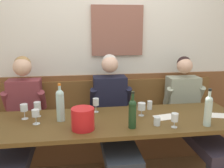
{
  "coord_description": "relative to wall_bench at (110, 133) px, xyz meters",
  "views": [
    {
      "loc": [
        -0.39,
        -2.17,
        1.67
      ],
      "look_at": [
        -0.02,
        0.45,
        1.02
      ],
      "focal_mm": 40.67,
      "sensor_mm": 36.0,
      "label": 1
    }
  ],
  "objects": [
    {
      "name": "wine_bottle_amber_mid",
      "position": [
        -0.56,
        -0.62,
        0.62
      ],
      "size": [
        0.08,
        0.08,
        0.38
      ],
      "color": "#ADCEC4",
      "rests_on": "dining_table"
    },
    {
      "name": "person_center_left_seat",
      "position": [
        0.0,
        -0.33,
        0.36
      ],
      "size": [
        0.5,
        1.23,
        1.3
      ],
      "color": "#2E303D",
      "rests_on": "ground"
    },
    {
      "name": "water_tumbler_right",
      "position": [
        0.39,
        -0.41,
        0.5
      ],
      "size": [
        0.06,
        0.06,
        0.09
      ],
      "primitive_type": "cylinder",
      "color": "silver",
      "rests_on": "dining_table"
    },
    {
      "name": "wine_glass_mid_left",
      "position": [
        -0.79,
        -0.67,
        0.55
      ],
      "size": [
        0.07,
        0.07,
        0.14
      ],
      "color": "silver",
      "rests_on": "dining_table"
    },
    {
      "name": "person_right_seat",
      "position": [
        0.94,
        -0.35,
        0.33
      ],
      "size": [
        0.5,
        1.22,
        1.26
      ],
      "color": "#31353C",
      "rests_on": "ground"
    },
    {
      "name": "wine_bottle_green_tall",
      "position": [
        0.09,
        -0.89,
        0.59
      ],
      "size": [
        0.07,
        0.07,
        0.34
      ],
      "color": "#1C3B1E",
      "rests_on": "dining_table"
    },
    {
      "name": "wine_glass_right_end",
      "position": [
        -0.2,
        -0.42,
        0.55
      ],
      "size": [
        0.06,
        0.06,
        0.15
      ],
      "color": "silver",
      "rests_on": "dining_table"
    },
    {
      "name": "wine_bottle_clear_water",
      "position": [
        0.79,
        -0.93,
        0.6
      ],
      "size": [
        0.07,
        0.07,
        0.36
      ],
      "color": "#AFC8BB",
      "rests_on": "dining_table"
    },
    {
      "name": "wood_wainscot_panel",
      "position": [
        0.0,
        0.21,
        0.22
      ],
      "size": [
        6.8,
        0.03,
        1.01
      ],
      "primitive_type": "cube",
      "color": "brown",
      "rests_on": "ground"
    },
    {
      "name": "wine_glass_mid_right",
      "position": [
        0.48,
        -0.93,
        0.54
      ],
      "size": [
        0.06,
        0.06,
        0.14
      ],
      "color": "silver",
      "rests_on": "dining_table"
    },
    {
      "name": "wine_glass_center_rear",
      "position": [
        -0.8,
        -0.47,
        0.55
      ],
      "size": [
        0.07,
        0.07,
        0.15
      ],
      "color": "silver",
      "rests_on": "dining_table"
    },
    {
      "name": "water_tumbler_left",
      "position": [
        0.33,
        -0.86,
        0.49
      ],
      "size": [
        0.06,
        0.06,
        0.08
      ],
      "primitive_type": "cylinder",
      "color": "silver",
      "rests_on": "dining_table"
    },
    {
      "name": "dining_table",
      "position": [
        0.0,
        -0.66,
        0.37
      ],
      "size": [
        2.48,
        0.78,
        0.73
      ],
      "color": "brown",
      "rests_on": "ground"
    },
    {
      "name": "tasting_sheet_left_guest",
      "position": [
        0.48,
        -0.67,
        0.45
      ],
      "size": [
        0.23,
        0.19,
        0.0
      ],
      "primitive_type": "cube",
      "rotation": [
        0.0,
        0.0,
        0.18
      ],
      "color": "white",
      "rests_on": "dining_table"
    },
    {
      "name": "person_left_seat",
      "position": [
        -1.01,
        -0.34,
        0.36
      ],
      "size": [
        0.48,
        1.22,
        1.3
      ],
      "color": "#332B3F",
      "rests_on": "ground"
    },
    {
      "name": "tasting_sheet_right_guest",
      "position": [
        1.05,
        -0.71,
        0.45
      ],
      "size": [
        0.24,
        0.21,
        0.0
      ],
      "primitive_type": "cube",
      "rotation": [
        0.0,
        0.0,
        -0.3
      ],
      "color": "white",
      "rests_on": "dining_table"
    },
    {
      "name": "room_wall_back",
      "position": [
        0.0,
        0.26,
        1.12
      ],
      "size": [
        6.8,
        0.12,
        2.8
      ],
      "color": "silver",
      "rests_on": "ground"
    },
    {
      "name": "wine_glass_left_end",
      "position": [
        -0.92,
        -0.52,
        0.56
      ],
      "size": [
        0.07,
        0.07,
        0.15
      ],
      "color": "silver",
      "rests_on": "dining_table"
    },
    {
      "name": "wine_glass_by_bottle",
      "position": [
        0.25,
        -0.59,
        0.54
      ],
      "size": [
        0.08,
        0.08,
        0.14
      ],
      "color": "silver",
      "rests_on": "dining_table"
    },
    {
      "name": "wall_bench",
      "position": [
        0.0,
        0.0,
        0.0
      ],
      "size": [
        2.78,
        0.42,
        0.94
      ],
      "color": "brown",
      "rests_on": "ground"
    },
    {
      "name": "ice_bucket",
      "position": [
        -0.35,
        -0.85,
        0.55
      ],
      "size": [
        0.21,
        0.21,
        0.2
      ],
      "primitive_type": "cylinder",
      "color": "red",
      "rests_on": "dining_table"
    }
  ]
}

